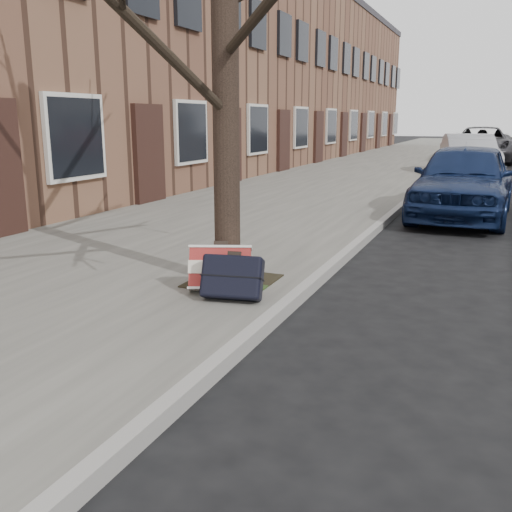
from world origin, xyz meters
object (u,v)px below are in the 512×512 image
at_px(suitcase_red, 220,269).
at_px(suitcase_navy, 232,277).
at_px(car_near_front, 464,180).
at_px(car_near_mid, 469,156).

xyz_separation_m(suitcase_red, suitcase_navy, (0.22, -0.20, -0.01)).
height_order(suitcase_red, suitcase_navy, suitcase_red).
relative_size(suitcase_navy, car_near_front, 0.14).
relative_size(suitcase_red, suitcase_navy, 1.04).
relative_size(suitcase_navy, car_near_mid, 0.14).
height_order(suitcase_navy, car_near_front, car_near_front).
bearing_deg(car_near_front, car_near_mid, 94.23).
bearing_deg(suitcase_navy, car_near_front, 65.18).
bearing_deg(car_near_mid, car_near_front, -98.67).
relative_size(car_near_front, car_near_mid, 1.01).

